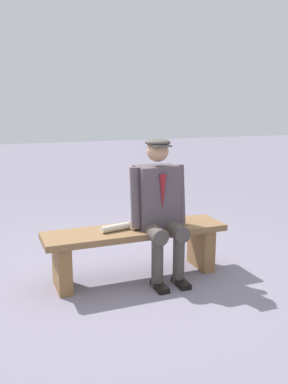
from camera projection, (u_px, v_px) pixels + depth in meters
The scene contains 4 objects.
ground_plane at pixel (136, 277), 4.07m from camera, with size 30.00×30.00×0.00m, color slate.
bench at pixel (136, 243), 3.99m from camera, with size 1.77×0.45×0.50m.
seated_man at pixel (159, 203), 3.93m from camera, with size 0.57×0.60×1.35m.
rolled_magazine at pixel (116, 228), 3.87m from camera, with size 0.07×0.07×0.29m, color beige.
Camera 1 is at (1.32, 3.57, 1.66)m, focal length 38.64 mm.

